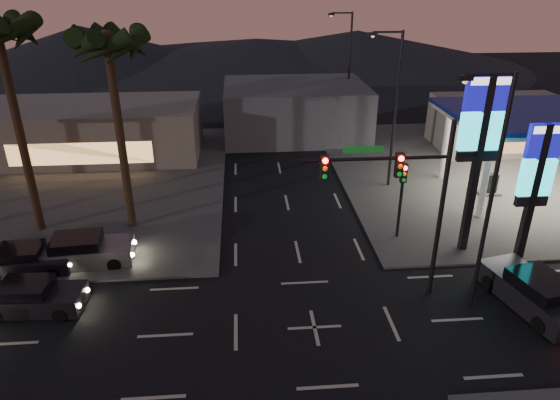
{
  "coord_description": "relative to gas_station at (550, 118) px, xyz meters",
  "views": [
    {
      "loc": [
        -2.72,
        -16.05,
        13.27
      ],
      "look_at": [
        -0.93,
        5.98,
        3.0
      ],
      "focal_mm": 32.0,
      "sensor_mm": 36.0,
      "label": 1
    }
  ],
  "objects": [
    {
      "name": "ground",
      "position": [
        -16.0,
        -12.0,
        -5.08
      ],
      "size": [
        140.0,
        140.0,
        0.0
      ],
      "primitive_type": "plane",
      "color": "black",
      "rests_on": "ground"
    },
    {
      "name": "corner_lot_ne",
      "position": [
        0.0,
        4.0,
        -5.02
      ],
      "size": [
        24.0,
        24.0,
        0.12
      ],
      "primitive_type": "cube",
      "color": "#47443F",
      "rests_on": "ground"
    },
    {
      "name": "corner_lot_nw",
      "position": [
        -32.0,
        4.0,
        -5.02
      ],
      "size": [
        24.0,
        24.0,
        0.12
      ],
      "primitive_type": "cube",
      "color": "#47443F",
      "rests_on": "ground"
    },
    {
      "name": "gas_station",
      "position": [
        0.0,
        0.0,
        0.0
      ],
      "size": [
        12.2,
        8.2,
        5.47
      ],
      "color": "silver",
      "rests_on": "ground"
    },
    {
      "name": "convenience_store",
      "position": [
        2.0,
        9.0,
        -3.08
      ],
      "size": [
        10.0,
        6.0,
        4.0
      ],
      "primitive_type": "cube",
      "color": "#726B5B",
      "rests_on": "ground"
    },
    {
      "name": "pylon_sign_tall",
      "position": [
        -7.5,
        -6.5,
        1.31
      ],
      "size": [
        2.2,
        0.35,
        9.0
      ],
      "color": "black",
      "rests_on": "ground"
    },
    {
      "name": "pylon_sign_short",
      "position": [
        -5.0,
        -7.5,
        -0.42
      ],
      "size": [
        1.6,
        0.35,
        7.0
      ],
      "color": "black",
      "rests_on": "ground"
    },
    {
      "name": "traffic_signal_mast",
      "position": [
        -12.24,
        -10.01,
        0.15
      ],
      "size": [
        6.1,
        0.39,
        8.0
      ],
      "color": "black",
      "rests_on": "ground"
    },
    {
      "name": "pedestal_signal",
      "position": [
        -10.5,
        -5.02,
        -2.16
      ],
      "size": [
        0.32,
        0.39,
        4.3
      ],
      "color": "black",
      "rests_on": "ground"
    },
    {
      "name": "streetlight_near",
      "position": [
        -9.21,
        -11.0,
        0.64
      ],
      "size": [
        2.14,
        0.25,
        10.0
      ],
      "color": "black",
      "rests_on": "ground"
    },
    {
      "name": "streetlight_mid",
      "position": [
        -9.21,
        2.0,
        0.64
      ],
      "size": [
        2.14,
        0.25,
        10.0
      ],
      "color": "black",
      "rests_on": "ground"
    },
    {
      "name": "streetlight_far",
      "position": [
        -9.21,
        16.0,
        0.64
      ],
      "size": [
        2.14,
        0.25,
        10.0
      ],
      "color": "black",
      "rests_on": "ground"
    },
    {
      "name": "palm_a",
      "position": [
        -25.0,
        -2.5,
        4.35
      ],
      "size": [
        4.41,
        4.41,
        10.86
      ],
      "color": "black",
      "rests_on": "ground"
    },
    {
      "name": "palm_b",
      "position": [
        -30.0,
        -2.5,
        4.89
      ],
      "size": [
        4.41,
        4.41,
        11.46
      ],
      "color": "black",
      "rests_on": "ground"
    },
    {
      "name": "building_far_west",
      "position": [
        -30.0,
        10.0,
        -3.08
      ],
      "size": [
        16.0,
        8.0,
        4.0
      ],
      "primitive_type": "cube",
      "color": "#726B5B",
      "rests_on": "ground"
    },
    {
      "name": "building_far_mid",
      "position": [
        -14.0,
        14.0,
        -2.88
      ],
      "size": [
        12.0,
        9.0,
        4.4
      ],
      "primitive_type": "cube",
      "color": "#4C4C51",
      "rests_on": "ground"
    },
    {
      "name": "hill_left",
      "position": [
        -41.0,
        48.0,
        -2.08
      ],
      "size": [
        40.0,
        40.0,
        6.0
      ],
      "primitive_type": "cone",
      "color": "black",
      "rests_on": "ground"
    },
    {
      "name": "hill_right",
      "position": [
        -1.0,
        48.0,
        -2.58
      ],
      "size": [
        50.0,
        50.0,
        5.0
      ],
      "primitive_type": "cone",
      "color": "black",
      "rests_on": "ground"
    },
    {
      "name": "hill_center",
      "position": [
        -16.0,
        48.0,
        -3.08
      ],
      "size": [
        60.0,
        60.0,
        4.0
      ],
      "primitive_type": "cone",
      "color": "black",
      "rests_on": "ground"
    },
    {
      "name": "car_lane_a_front",
      "position": [
        -27.75,
        -9.87,
        -4.45
      ],
      "size": [
        4.27,
        1.95,
        1.37
      ],
      "color": "black",
      "rests_on": "ground"
    },
    {
      "name": "car_lane_b_front",
      "position": [
        -26.62,
        -6.27,
        -4.37
      ],
      "size": [
        4.83,
        2.32,
        1.53
      ],
      "color": "slate",
      "rests_on": "ground"
    },
    {
      "name": "car_lane_b_mid",
      "position": [
        -29.13,
        -6.79,
        -4.45
      ],
      "size": [
        4.27,
        1.97,
        1.37
      ],
      "color": "black",
      "rests_on": "ground"
    },
    {
      "name": "suv_station",
      "position": [
        -6.48,
        -11.39,
        -4.33
      ],
      "size": [
        3.05,
        5.16,
        1.62
      ],
      "color": "black",
      "rests_on": "ground"
    }
  ]
}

